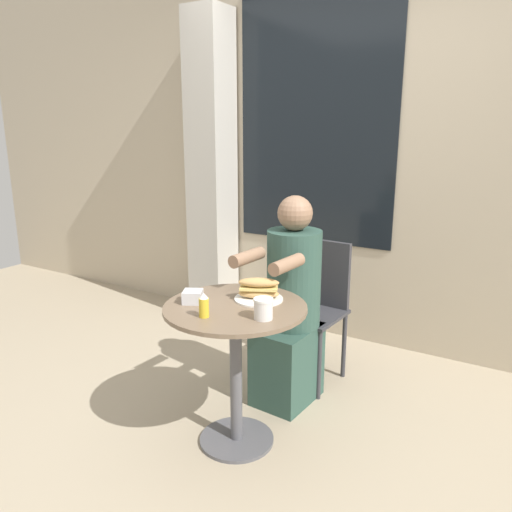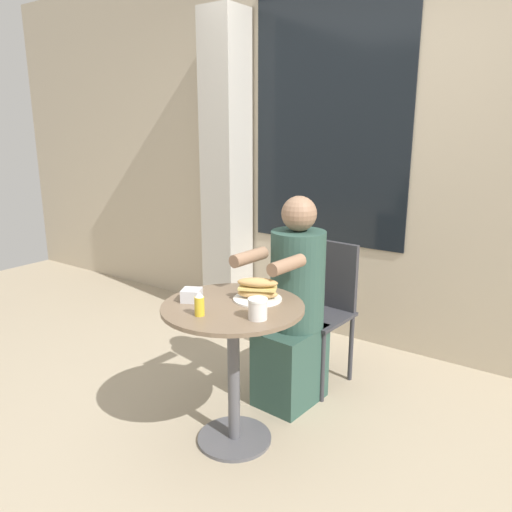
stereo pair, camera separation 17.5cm
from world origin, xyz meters
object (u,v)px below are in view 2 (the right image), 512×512
at_px(sandwich_on_plate, 258,291).
at_px(cafe_table, 233,343).
at_px(diner_chair, 324,299).
at_px(condiment_bottle, 199,304).
at_px(seated_diner, 294,314).
at_px(drink_cup, 258,309).

bearing_deg(sandwich_on_plate, cafe_table, -111.66).
bearing_deg(cafe_table, diner_chair, 87.25).
relative_size(cafe_table, condiment_bottle, 6.51).
bearing_deg(diner_chair, condiment_bottle, 89.77).
xyz_separation_m(sandwich_on_plate, condiment_bottle, (-0.09, -0.32, 0.01)).
relative_size(diner_chair, sandwich_on_plate, 3.64).
distance_m(seated_diner, condiment_bottle, 0.75).
bearing_deg(seated_diner, cafe_table, 90.56).
relative_size(seated_diner, drink_cup, 12.66).
bearing_deg(seated_diner, drink_cup, 109.87).
bearing_deg(diner_chair, drink_cup, 103.71).
xyz_separation_m(drink_cup, condiment_bottle, (-0.24, -0.12, 0.01)).
height_order(sandwich_on_plate, condiment_bottle, condiment_bottle).
bearing_deg(sandwich_on_plate, condiment_bottle, -105.74).
relative_size(cafe_table, seated_diner, 0.61).
bearing_deg(diner_chair, cafe_table, 91.40).
distance_m(diner_chair, sandwich_on_plate, 0.77).
bearing_deg(drink_cup, sandwich_on_plate, 125.36).
bearing_deg(drink_cup, diner_chair, 99.56).
bearing_deg(condiment_bottle, cafe_table, 78.50).
bearing_deg(sandwich_on_plate, drink_cup, -54.64).
bearing_deg(cafe_table, drink_cup, -20.90).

